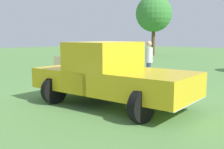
{
  "coord_description": "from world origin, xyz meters",
  "views": [
    {
      "loc": [
        6.22,
        6.35,
        1.97
      ],
      "look_at": [
        0.76,
        0.92,
        0.9
      ],
      "focal_mm": 43.99,
      "sensor_mm": 36.0,
      "label": 1
    }
  ],
  "objects_px": {
    "person_bystander": "(149,59)",
    "tree_back_right": "(154,14)",
    "pickup_truck": "(109,73)",
    "sedan_near": "(94,59)"
  },
  "relations": [
    {
      "from": "pickup_truck",
      "to": "sedan_near",
      "type": "xyz_separation_m",
      "value": [
        -4.87,
        -6.16,
        -0.27
      ]
    },
    {
      "from": "pickup_truck",
      "to": "sedan_near",
      "type": "bearing_deg",
      "value": 134.55
    },
    {
      "from": "person_bystander",
      "to": "tree_back_right",
      "type": "relative_size",
      "value": 0.29
    },
    {
      "from": "sedan_near",
      "to": "person_bystander",
      "type": "relative_size",
      "value": 2.6
    },
    {
      "from": "pickup_truck",
      "to": "person_bystander",
      "type": "bearing_deg",
      "value": 104.7
    },
    {
      "from": "sedan_near",
      "to": "tree_back_right",
      "type": "bearing_deg",
      "value": 87.31
    },
    {
      "from": "pickup_truck",
      "to": "tree_back_right",
      "type": "height_order",
      "value": "tree_back_right"
    },
    {
      "from": "person_bystander",
      "to": "sedan_near",
      "type": "bearing_deg",
      "value": -36.31
    },
    {
      "from": "pickup_truck",
      "to": "person_bystander",
      "type": "distance_m",
      "value": 4.29
    },
    {
      "from": "sedan_near",
      "to": "pickup_truck",
      "type": "bearing_deg",
      "value": -63.74
    }
  ]
}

